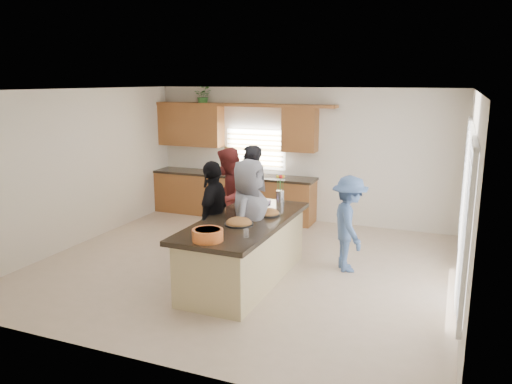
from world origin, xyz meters
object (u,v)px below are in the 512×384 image
at_px(island, 245,252).
at_px(salad_bowl, 208,234).
at_px(woman_right_front, 249,220).
at_px(woman_left_front, 214,216).
at_px(woman_left_mid, 228,198).
at_px(woman_left_back, 250,196).
at_px(woman_right_back, 349,224).

relative_size(island, salad_bowl, 6.84).
height_order(island, woman_right_front, woman_right_front).
xyz_separation_m(island, woman_right_front, (0.02, 0.11, 0.46)).
bearing_deg(woman_right_front, island, 165.05).
bearing_deg(woman_left_front, island, 63.38).
height_order(salad_bowl, woman_right_front, woman_right_front).
bearing_deg(woman_right_front, woman_left_mid, 35.01).
bearing_deg(island, salad_bowl, -91.38).
height_order(island, woman_left_back, woman_left_back).
bearing_deg(salad_bowl, island, 87.93).
bearing_deg(woman_right_back, woman_left_back, 48.89).
bearing_deg(woman_left_front, woman_right_back, 104.61).
xyz_separation_m(woman_left_mid, woman_right_back, (2.22, -0.29, -0.14)).
bearing_deg(island, woman_right_front, 78.20).
distance_m(woman_left_back, woman_left_mid, 0.40).
bearing_deg(salad_bowl, woman_right_back, 56.67).
distance_m(woman_left_front, woman_right_back, 2.11).
relative_size(island, woman_right_front, 1.48).
xyz_separation_m(island, salad_bowl, (-0.04, -1.09, 0.58)).
relative_size(woman_left_back, woman_right_back, 1.21).
bearing_deg(woman_left_back, woman_left_front, -12.56).
relative_size(island, woman_left_back, 1.48).
distance_m(island, woman_left_front, 0.78).
distance_m(woman_right_back, woman_right_front, 1.60).
bearing_deg(woman_left_back, salad_bowl, 1.07).
bearing_deg(woman_right_back, woman_left_front, 86.34).
xyz_separation_m(island, woman_left_back, (-0.56, 1.53, 0.46)).
xyz_separation_m(island, woman_left_mid, (-0.89, 1.29, 0.45)).
bearing_deg(woman_right_front, woman_left_front, 78.10).
bearing_deg(woman_left_mid, woman_left_front, 3.75).
height_order(woman_left_back, woman_left_mid, woman_left_back).
distance_m(salad_bowl, woman_right_front, 1.21).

